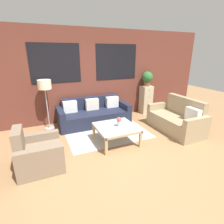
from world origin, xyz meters
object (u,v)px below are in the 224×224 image
at_px(floor_lamp, 45,87).
at_px(potted_plant, 147,78).
at_px(coffee_table, 116,129).
at_px(armchair_corner, 38,154).
at_px(flower_vase, 119,121).
at_px(drawer_cabinet, 146,99).
at_px(couch_dark, 94,114).
at_px(settee_vintage, 177,120).

bearing_deg(floor_lamp, potted_plant, 1.77).
bearing_deg(coffee_table, potted_plant, 40.18).
height_order(armchair_corner, floor_lamp, floor_lamp).
distance_m(potted_plant, flower_vase, 2.59).
bearing_deg(potted_plant, drawer_cabinet, -90.00).
relative_size(coffee_table, floor_lamp, 0.66).
height_order(couch_dark, settee_vintage, settee_vintage).
xyz_separation_m(couch_dark, flower_vase, (0.17, -1.42, 0.28)).
height_order(couch_dark, potted_plant, potted_plant).
bearing_deg(coffee_table, armchair_corner, -170.11).
bearing_deg(settee_vintage, floor_lamp, 154.52).
bearing_deg(flower_vase, coffee_table, 158.15).
bearing_deg(drawer_cabinet, coffee_table, -139.83).
height_order(couch_dark, flower_vase, couch_dark).
relative_size(floor_lamp, drawer_cabinet, 1.44).
distance_m(couch_dark, flower_vase, 1.46).
relative_size(couch_dark, drawer_cabinet, 2.18).
relative_size(coffee_table, flower_vase, 4.03).
distance_m(coffee_table, floor_lamp, 2.25).
xyz_separation_m(floor_lamp, flower_vase, (1.48, -1.55, -0.64)).
xyz_separation_m(armchair_corner, flower_vase, (1.82, 0.28, 0.29)).
height_order(coffee_table, drawer_cabinet, drawer_cabinet).
xyz_separation_m(drawer_cabinet, flower_vase, (-1.87, -1.65, 0.07)).
bearing_deg(drawer_cabinet, couch_dark, -173.56).
bearing_deg(couch_dark, coffee_table, -85.40).
relative_size(armchair_corner, flower_vase, 3.64).
bearing_deg(couch_dark, armchair_corner, -133.96).
xyz_separation_m(couch_dark, armchair_corner, (-1.65, -1.71, -0.01)).
xyz_separation_m(drawer_cabinet, potted_plant, (-0.00, 0.00, 0.77)).
distance_m(drawer_cabinet, flower_vase, 2.50).
bearing_deg(floor_lamp, couch_dark, -5.53).
distance_m(settee_vintage, floor_lamp, 3.74).
bearing_deg(floor_lamp, coffee_table, -47.00).
bearing_deg(coffee_table, settee_vintage, -1.08).
bearing_deg(potted_plant, settee_vintage, -92.68).
relative_size(coffee_table, potted_plant, 1.86).
bearing_deg(floor_lamp, settee_vintage, -25.48).
bearing_deg(flower_vase, armchair_corner, -171.18).
bearing_deg(potted_plant, coffee_table, -139.82).
bearing_deg(drawer_cabinet, flower_vase, -138.51).
xyz_separation_m(coffee_table, floor_lamp, (-1.42, 1.53, 0.84)).
distance_m(settee_vintage, potted_plant, 1.92).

